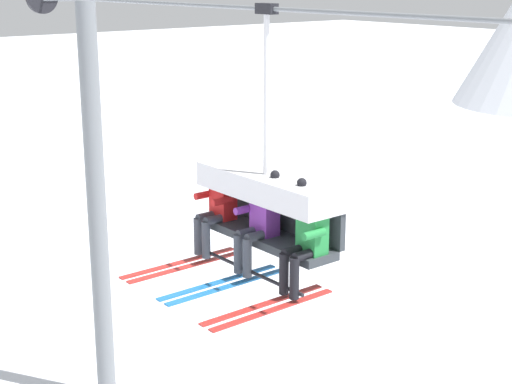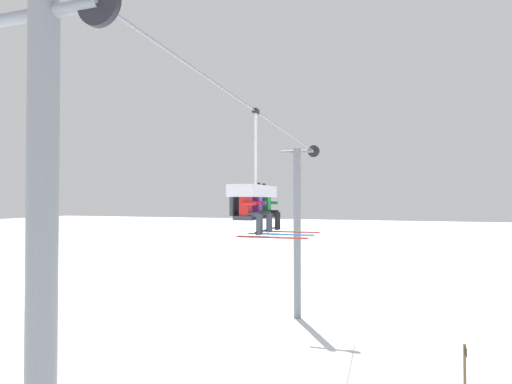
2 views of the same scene
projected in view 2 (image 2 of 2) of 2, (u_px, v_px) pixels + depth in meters
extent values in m
cylinder|color=slate|center=(41.00, 332.00, 4.79)|extent=(0.36, 0.36, 8.06)
cylinder|color=slate|center=(44.00, 13.00, 4.86)|extent=(0.16, 1.60, 0.16)
cylinder|color=black|center=(99.00, 3.00, 4.62)|extent=(0.08, 0.56, 0.56)
cylinder|color=slate|center=(297.00, 233.00, 19.01)|extent=(0.36, 0.36, 8.06)
cylinder|color=slate|center=(297.00, 152.00, 19.08)|extent=(0.16, 1.60, 0.16)
cylinder|color=black|center=(314.00, 151.00, 18.84)|extent=(0.08, 0.56, 0.56)
cylinder|color=slate|center=(271.00, 122.00, 11.73)|extent=(16.93, 0.05, 0.05)
cube|color=#33383D|center=(256.00, 217.00, 10.24)|extent=(2.06, 0.48, 0.10)
cube|color=#33383D|center=(245.00, 206.00, 10.33)|extent=(2.06, 0.08, 0.45)
cube|color=silver|center=(254.00, 191.00, 10.27)|extent=(2.10, 0.68, 0.30)
cylinder|color=black|center=(268.00, 230.00, 10.14)|extent=(2.06, 0.04, 0.04)
cylinder|color=silver|center=(256.00, 149.00, 10.27)|extent=(0.07, 0.07, 1.87)
cube|color=black|center=(256.00, 111.00, 10.29)|extent=(0.28, 0.12, 0.12)
cube|color=red|center=(246.00, 205.00, 9.44)|extent=(0.32, 0.22, 0.52)
sphere|color=maroon|center=(246.00, 190.00, 9.45)|extent=(0.22, 0.22, 0.22)
ellipsoid|color=black|center=(250.00, 190.00, 9.42)|extent=(0.17, 0.04, 0.08)
cylinder|color=#3D424C|center=(251.00, 214.00, 9.30)|extent=(0.11, 0.34, 0.11)
cylinder|color=#3D424C|center=(254.00, 214.00, 9.47)|extent=(0.11, 0.34, 0.11)
cylinder|color=#3D424C|center=(258.00, 225.00, 9.25)|extent=(0.11, 0.11, 0.48)
cylinder|color=#3D424C|center=(261.00, 224.00, 9.41)|extent=(0.11, 0.11, 0.48)
cube|color=#B22823|center=(271.00, 238.00, 9.15)|extent=(0.09, 1.70, 0.02)
cube|color=#B22823|center=(273.00, 237.00, 9.32)|extent=(0.09, 1.70, 0.02)
cylinder|color=red|center=(249.00, 203.00, 9.22)|extent=(0.09, 0.30, 0.09)
cylinder|color=red|center=(254.00, 203.00, 9.57)|extent=(0.09, 0.30, 0.09)
cube|color=purple|center=(256.00, 204.00, 10.24)|extent=(0.32, 0.22, 0.52)
sphere|color=#284C93|center=(256.00, 191.00, 10.25)|extent=(0.22, 0.22, 0.22)
ellipsoid|color=black|center=(260.00, 190.00, 10.22)|extent=(0.17, 0.04, 0.08)
cylinder|color=#3D424C|center=(262.00, 213.00, 10.10)|extent=(0.11, 0.34, 0.11)
cylinder|color=#3D424C|center=(264.00, 213.00, 10.27)|extent=(0.11, 0.34, 0.11)
cylinder|color=#3D424C|center=(268.00, 223.00, 10.04)|extent=(0.11, 0.11, 0.48)
cylinder|color=#3D424C|center=(270.00, 222.00, 10.21)|extent=(0.11, 0.11, 0.48)
cube|color=#1E6BB2|center=(280.00, 235.00, 9.95)|extent=(0.09, 1.70, 0.02)
cube|color=#1E6BB2|center=(281.00, 234.00, 10.12)|extent=(0.09, 1.70, 0.02)
cylinder|color=purple|center=(260.00, 203.00, 10.02)|extent=(0.09, 0.30, 0.09)
cylinder|color=purple|center=(259.00, 191.00, 10.43)|extent=(0.09, 0.09, 0.30)
sphere|color=black|center=(259.00, 185.00, 10.43)|extent=(0.11, 0.11, 0.11)
cube|color=#23843D|center=(266.00, 204.00, 11.04)|extent=(0.32, 0.22, 0.52)
sphere|color=#284C93|center=(266.00, 191.00, 11.05)|extent=(0.22, 0.22, 0.22)
ellipsoid|color=black|center=(269.00, 191.00, 11.02)|extent=(0.17, 0.04, 0.08)
cylinder|color=black|center=(271.00, 212.00, 10.90)|extent=(0.11, 0.34, 0.11)
cylinder|color=black|center=(272.00, 212.00, 11.07)|extent=(0.11, 0.34, 0.11)
cylinder|color=black|center=(277.00, 221.00, 10.84)|extent=(0.11, 0.11, 0.48)
cylinder|color=black|center=(278.00, 221.00, 11.01)|extent=(0.11, 0.11, 0.48)
cube|color=#B22823|center=(287.00, 232.00, 10.75)|extent=(0.09, 1.70, 0.02)
cube|color=#B22823|center=(289.00, 232.00, 10.92)|extent=(0.09, 1.70, 0.02)
cylinder|color=#23843D|center=(264.00, 191.00, 10.87)|extent=(0.09, 0.09, 0.30)
sphere|color=black|center=(264.00, 185.00, 10.87)|extent=(0.11, 0.11, 0.11)
cylinder|color=#23843D|center=(273.00, 203.00, 11.17)|extent=(0.09, 0.30, 0.09)
cylinder|color=brown|center=(465.00, 373.00, 11.08)|extent=(0.08, 0.08, 1.60)
cube|color=black|center=(465.00, 351.00, 11.08)|extent=(0.36, 0.02, 0.24)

